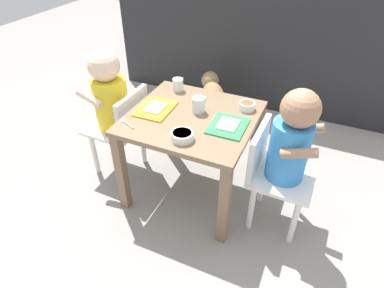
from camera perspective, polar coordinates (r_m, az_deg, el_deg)
ground_plane at (r=1.85m, az=-0.00°, el=-7.78°), size 7.00×7.00×0.00m
kitchen_cabinet_back at (r=2.63m, az=11.59°, el=17.66°), size 2.17×0.40×0.93m
dining_table at (r=1.59m, az=-0.00°, el=2.43°), size 0.59×0.56×0.48m
seated_child_left at (r=1.77m, az=-13.82°, el=7.49°), size 0.29×0.29×0.73m
seated_child_right at (r=1.44m, az=16.41°, el=-0.36°), size 0.29×0.29×0.73m
dog at (r=2.33m, az=3.61°, el=8.56°), size 0.29×0.40×0.31m
food_tray_left at (r=1.61m, az=-6.41°, el=6.23°), size 0.16×0.21×0.02m
food_tray_right at (r=1.48m, az=6.33°, el=3.24°), size 0.16×0.19×0.02m
water_cup_left at (r=1.57m, az=1.15°, el=6.72°), size 0.06×0.06×0.07m
water_cup_right at (r=1.76m, az=-2.48°, el=10.22°), size 0.06×0.06×0.07m
veggie_bowl_far at (r=1.38m, az=-1.75°, el=1.49°), size 0.10×0.10×0.04m
cereal_bowl_left_side at (r=1.61m, az=9.60°, el=6.65°), size 0.08×0.08×0.04m
spoon_by_left_tray at (r=1.65m, az=2.15°, el=7.27°), size 0.03×0.10×0.01m
spoon_by_right_tray at (r=1.52m, az=-11.45°, el=3.64°), size 0.10×0.05×0.01m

